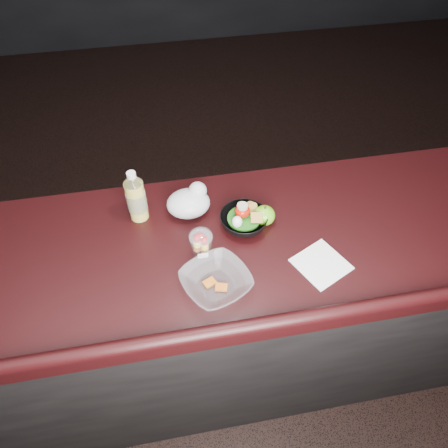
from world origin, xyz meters
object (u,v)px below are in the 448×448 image
Objects in this scene: takeout_bowl at (216,282)px; fruit_cup at (201,243)px; lemonade_bottle at (136,199)px; snack_bowl at (244,220)px; green_apple at (264,215)px.

fruit_cup is at bearing 100.60° from takeout_bowl.
lemonade_bottle is 0.40m from snack_bowl.
green_apple is 0.33m from takeout_bowl.
green_apple is at bearing -14.01° from lemonade_bottle.
fruit_cup is at bearing -156.91° from green_apple.
takeout_bowl is (0.03, -0.14, -0.03)m from fruit_cup.
green_apple is 0.08m from snack_bowl.
fruit_cup is at bearing -47.07° from lemonade_bottle.
snack_bowl reaches higher than green_apple.
snack_bowl is at bearing -177.69° from green_apple.
lemonade_bottle is at bearing 165.99° from green_apple.
snack_bowl is at bearing -17.25° from lemonade_bottle.
green_apple is (0.45, -0.11, -0.05)m from lemonade_bottle.
lemonade_bottle is at bearing 122.53° from takeout_bowl.
lemonade_bottle is 0.43m from takeout_bowl.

